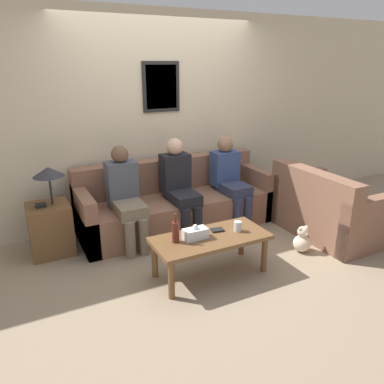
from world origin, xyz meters
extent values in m
plane|color=gray|center=(0.00, 0.00, 0.00)|extent=(16.00, 16.00, 0.00)
cube|color=beige|center=(0.00, 0.92, 1.30)|extent=(9.00, 0.06, 2.60)
cube|color=black|center=(0.00, 0.88, 1.70)|extent=(0.48, 0.02, 0.60)
cube|color=#B7CCB2|center=(0.00, 0.87, 1.70)|extent=(0.40, 0.01, 0.52)
cube|color=brown|center=(0.00, 0.44, 0.21)|extent=(2.42, 0.81, 0.42)
cube|color=brown|center=(0.00, 0.74, 0.62)|extent=(2.42, 0.20, 0.41)
cube|color=brown|center=(-1.14, 0.44, 0.32)|extent=(0.14, 0.81, 0.64)
cube|color=brown|center=(1.14, 0.44, 0.32)|extent=(0.14, 0.81, 0.64)
cube|color=brown|center=(1.57, -0.55, 0.21)|extent=(0.81, 1.26, 0.42)
cube|color=brown|center=(1.26, -0.55, 0.62)|extent=(0.20, 1.26, 0.41)
cube|color=brown|center=(1.57, -1.11, 0.32)|extent=(0.81, 0.14, 0.64)
cube|color=brown|center=(1.57, 0.01, 0.32)|extent=(0.81, 0.14, 0.64)
cube|color=brown|center=(-0.18, -0.72, 0.39)|extent=(1.13, 0.52, 0.04)
cylinder|color=brown|center=(-0.69, -0.92, 0.18)|extent=(0.06, 0.06, 0.37)
cylinder|color=brown|center=(0.32, -0.92, 0.18)|extent=(0.06, 0.06, 0.37)
cylinder|color=brown|center=(-0.69, -0.52, 0.18)|extent=(0.06, 0.06, 0.37)
cylinder|color=brown|center=(0.32, -0.52, 0.18)|extent=(0.06, 0.06, 0.37)
cube|color=brown|center=(-1.51, 0.46, 0.28)|extent=(0.44, 0.44, 0.56)
cylinder|color=#262628|center=(-1.46, 0.46, 0.72)|extent=(0.02, 0.02, 0.33)
cone|color=#2D2D33|center=(-1.46, 0.46, 0.92)|extent=(0.32, 0.32, 0.10)
cube|color=black|center=(-1.58, 0.44, 0.56)|extent=(0.10, 0.10, 0.02)
cube|color=black|center=(-1.58, 0.44, 0.58)|extent=(0.11, 0.09, 0.02)
cylinder|color=#562319|center=(-0.53, -0.67, 0.51)|extent=(0.07, 0.07, 0.20)
cylinder|color=#562319|center=(-0.53, -0.67, 0.65)|extent=(0.03, 0.03, 0.08)
cylinder|color=silver|center=(0.12, -0.73, 0.46)|extent=(0.08, 0.08, 0.10)
cube|color=black|center=(-0.06, -0.64, 0.42)|extent=(0.14, 0.11, 0.02)
cube|color=silver|center=(-0.33, -0.69, 0.46)|extent=(0.23, 0.12, 0.10)
sphere|color=white|center=(-0.33, -0.69, 0.53)|extent=(0.05, 0.05, 0.05)
cube|color=#756651|center=(-0.70, 0.19, 0.47)|extent=(0.31, 0.47, 0.14)
cylinder|color=#756651|center=(-0.78, -0.04, 0.21)|extent=(0.11, 0.11, 0.42)
cylinder|color=#756651|center=(-0.62, -0.04, 0.21)|extent=(0.11, 0.11, 0.42)
cube|color=#474C56|center=(-0.70, 0.43, 0.70)|extent=(0.34, 0.22, 0.48)
sphere|color=brown|center=(-0.70, 0.43, 1.03)|extent=(0.19, 0.19, 0.19)
cube|color=black|center=(-0.02, 0.23, 0.47)|extent=(0.31, 0.45, 0.14)
cylinder|color=black|center=(-0.10, 0.01, 0.21)|extent=(0.11, 0.11, 0.42)
cylinder|color=black|center=(0.06, 0.01, 0.21)|extent=(0.11, 0.11, 0.42)
cube|color=black|center=(-0.02, 0.46, 0.71)|extent=(0.34, 0.22, 0.48)
sphere|color=tan|center=(-0.02, 0.46, 1.04)|extent=(0.20, 0.20, 0.20)
cube|color=#2D334C|center=(0.69, 0.24, 0.47)|extent=(0.31, 0.45, 0.14)
cylinder|color=#2D334C|center=(0.61, 0.02, 0.21)|extent=(0.11, 0.11, 0.42)
cylinder|color=#2D334C|center=(0.77, 0.02, 0.21)|extent=(0.11, 0.11, 0.42)
cube|color=#33477A|center=(0.69, 0.46, 0.69)|extent=(0.34, 0.22, 0.44)
sphere|color=#8C664C|center=(0.69, 0.46, 1.00)|extent=(0.20, 0.20, 0.20)
sphere|color=beige|center=(0.95, -0.77, 0.10)|extent=(0.19, 0.19, 0.19)
sphere|color=beige|center=(0.95, -0.77, 0.24)|extent=(0.12, 0.12, 0.12)
sphere|color=beige|center=(0.91, -0.77, 0.28)|extent=(0.04, 0.04, 0.04)
sphere|color=beige|center=(1.00, -0.77, 0.28)|extent=(0.04, 0.04, 0.04)
sphere|color=#FFEAD1|center=(0.95, -0.82, 0.23)|extent=(0.05, 0.05, 0.05)
camera|label=1|loc=(-1.81, -3.53, 2.00)|focal=35.00mm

